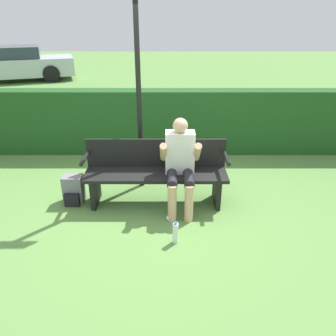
{
  "coord_description": "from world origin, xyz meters",
  "views": [
    {
      "loc": [
        0.16,
        -3.93,
        2.4
      ],
      "look_at": [
        0.15,
        -0.1,
        0.58
      ],
      "focal_mm": 35.0,
      "sensor_mm": 36.0,
      "label": 1
    }
  ],
  "objects_px": {
    "park_bench": "(157,171)",
    "signpost": "(139,73)",
    "water_bottle": "(176,233)",
    "backpack": "(75,190)",
    "parked_car": "(13,64)",
    "person_seated": "(181,161)"
  },
  "relations": [
    {
      "from": "park_bench",
      "to": "signpost",
      "type": "xyz_separation_m",
      "value": [
        -0.24,
        0.46,
        1.22
      ]
    },
    {
      "from": "water_bottle",
      "to": "signpost",
      "type": "height_order",
      "value": "signpost"
    },
    {
      "from": "park_bench",
      "to": "backpack",
      "type": "relative_size",
      "value": 4.84
    },
    {
      "from": "signpost",
      "to": "backpack",
      "type": "bearing_deg",
      "value": -151.65
    },
    {
      "from": "park_bench",
      "to": "backpack",
      "type": "height_order",
      "value": "park_bench"
    },
    {
      "from": "signpost",
      "to": "parked_car",
      "type": "xyz_separation_m",
      "value": [
        -5.64,
        8.63,
        -1.06
      ]
    },
    {
      "from": "backpack",
      "to": "water_bottle",
      "type": "xyz_separation_m",
      "value": [
        1.39,
        -0.9,
        -0.06
      ]
    },
    {
      "from": "signpost",
      "to": "person_seated",
      "type": "bearing_deg",
      "value": -46.69
    },
    {
      "from": "water_bottle",
      "to": "signpost",
      "type": "xyz_separation_m",
      "value": [
        -0.48,
        1.39,
        1.55
      ]
    },
    {
      "from": "water_bottle",
      "to": "signpost",
      "type": "relative_size",
      "value": 0.09
    },
    {
      "from": "person_seated",
      "to": "signpost",
      "type": "xyz_separation_m",
      "value": [
        -0.56,
        0.59,
        1.02
      ]
    },
    {
      "from": "park_bench",
      "to": "water_bottle",
      "type": "xyz_separation_m",
      "value": [
        0.25,
        -0.94,
        -0.33
      ]
    },
    {
      "from": "signpost",
      "to": "parked_car",
      "type": "distance_m",
      "value": 10.37
    },
    {
      "from": "person_seated",
      "to": "backpack",
      "type": "relative_size",
      "value": 3.07
    },
    {
      "from": "backpack",
      "to": "parked_car",
      "type": "bearing_deg",
      "value": 117.42
    },
    {
      "from": "park_bench",
      "to": "water_bottle",
      "type": "relative_size",
      "value": 6.98
    },
    {
      "from": "park_bench",
      "to": "parked_car",
      "type": "distance_m",
      "value": 10.82
    },
    {
      "from": "backpack",
      "to": "signpost",
      "type": "xyz_separation_m",
      "value": [
        0.91,
        0.49,
        1.5
      ]
    },
    {
      "from": "park_bench",
      "to": "parked_car",
      "type": "bearing_deg",
      "value": 122.9
    },
    {
      "from": "park_bench",
      "to": "signpost",
      "type": "height_order",
      "value": "signpost"
    },
    {
      "from": "person_seated",
      "to": "signpost",
      "type": "bearing_deg",
      "value": 133.31
    },
    {
      "from": "park_bench",
      "to": "parked_car",
      "type": "relative_size",
      "value": 0.39
    }
  ]
}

